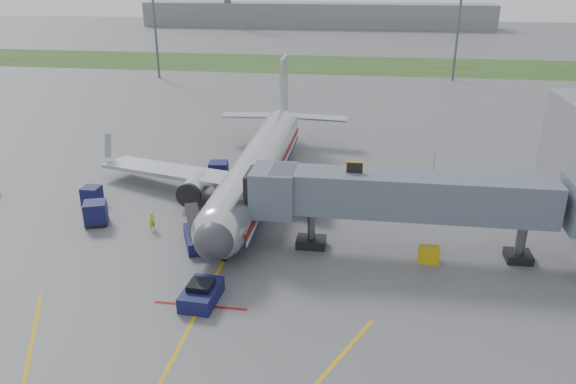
# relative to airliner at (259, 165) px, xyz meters

# --- Properties ---
(ground) EXTENTS (400.00, 400.00, 0.00)m
(ground) POSITION_rel_airliner_xyz_m (-0.00, -15.25, -2.65)
(ground) COLOR #565659
(ground) RESTS_ON ground
(grass_strip) EXTENTS (300.00, 25.00, 0.01)m
(grass_strip) POSITION_rel_airliner_xyz_m (-0.00, 74.75, -2.64)
(grass_strip) COLOR #2D4C1E
(grass_strip) RESTS_ON ground
(apron_markings) EXTENTS (21.52, 50.00, 0.01)m
(apron_markings) POSITION_rel_airliner_xyz_m (-0.00, -22.65, -2.64)
(apron_markings) COLOR gold
(apron_markings) RESTS_ON ground
(airliner) EXTENTS (32.10, 35.67, 10.25)m
(airliner) POSITION_rel_airliner_xyz_m (0.00, 0.00, 0.00)
(airliner) COLOR silver
(airliner) RESTS_ON ground
(jet_bridge) EXTENTS (25.30, 4.00, 6.90)m
(jet_bridge) POSITION_rel_airliner_xyz_m (12.86, -10.25, 1.82)
(jet_bridge) COLOR slate
(jet_bridge) RESTS_ON ground
(light_mast_left) EXTENTS (2.00, 0.44, 20.40)m
(light_mast_left) POSITION_rel_airliner_xyz_m (-30.00, 54.75, 8.13)
(light_mast_left) COLOR #595B60
(light_mast_left) RESTS_ON ground
(light_mast_right) EXTENTS (2.00, 0.44, 20.40)m
(light_mast_right) POSITION_rel_airliner_xyz_m (25.00, 59.75, 8.13)
(light_mast_right) COLOR #595B60
(light_mast_right) RESTS_ON ground
(distant_terminal) EXTENTS (120.00, 14.00, 8.00)m
(distant_terminal) POSITION_rel_airliner_xyz_m (-10.00, 154.75, 1.35)
(distant_terminal) COLOR slate
(distant_terminal) RESTS_ON ground
(pushback_tug) EXTENTS (2.22, 3.42, 1.38)m
(pushback_tug) POSITION_rel_airliner_xyz_m (-0.05, -18.75, -2.07)
(pushback_tug) COLOR #0C1438
(pushback_tug) RESTS_ON ground
(baggage_cart_a) EXTENTS (1.56, 1.56, 1.67)m
(baggage_cart_a) POSITION_rel_airliner_xyz_m (-14.08, -5.04, -1.80)
(baggage_cart_a) COLOR #0C1438
(baggage_cart_a) RESTS_ON ground
(baggage_cart_b) EXTENTS (2.32, 2.32, 1.95)m
(baggage_cart_b) POSITION_rel_airliner_xyz_m (-11.85, -8.87, -1.65)
(baggage_cart_b) COLOR #0C1438
(baggage_cart_b) RESTS_ON ground
(baggage_cart_c) EXTENTS (2.03, 2.03, 1.97)m
(baggage_cart_c) POSITION_rel_airliner_xyz_m (-4.47, 2.29, -1.64)
(baggage_cart_c) COLOR #0C1438
(baggage_cart_c) RESTS_ON ground
(belt_loader) EXTENTS (3.08, 4.91, 2.34)m
(belt_loader) POSITION_rel_airliner_xyz_m (-2.70, -11.20, -2.06)
(belt_loader) COLOR #0C1438
(belt_loader) RESTS_ON ground
(ground_power_cart) EXTENTS (1.44, 0.96, 1.15)m
(ground_power_cart) POSITION_rel_airliner_xyz_m (14.58, -11.41, -2.08)
(ground_power_cart) COLOR #C89D0B
(ground_power_cart) RESTS_ON ground
(ramp_worker) EXTENTS (0.62, 0.68, 1.57)m
(ramp_worker) POSITION_rel_airliner_xyz_m (-6.87, -9.32, -1.86)
(ramp_worker) COLOR #A4E61B
(ramp_worker) RESTS_ON ground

